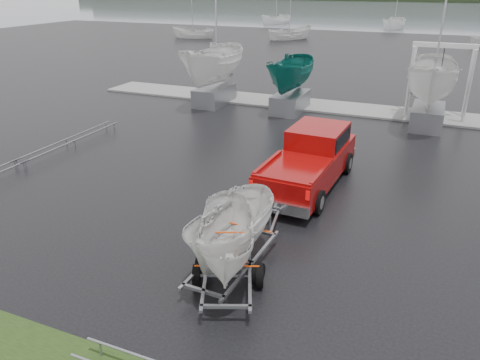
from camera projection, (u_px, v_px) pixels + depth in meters
The scene contains 15 objects.
ground_plane at pixel (239, 185), 17.91m from camera, with size 120.00×120.00×0.00m, color black.
lake at pixel (417, 15), 102.53m from camera, with size 300.00×300.00×0.00m, color slate.
dock at pixel (321, 106), 28.89m from camera, with size 30.00×3.00×0.12m, color gray.
pickup_truck at pixel (311, 157), 17.65m from camera, with size 2.54×6.33×2.07m.
trailer_hitched at pixel (233, 191), 11.63m from camera, with size 1.81×3.65×4.42m.
trailer_parked at pixel (227, 201), 11.28m from camera, with size 2.45×3.78×4.27m.
boat_hoist at pixel (441, 70), 25.53m from camera, with size 3.30×2.18×4.12m.
keelboat_0 at pixel (213, 38), 27.90m from camera, with size 2.53×3.20×10.70m.
keelboat_1 at pixel (292, 55), 26.62m from camera, with size 2.09×3.20×6.65m.
keelboat_2 at pixel (438, 50), 23.42m from camera, with size 2.52×3.20×10.69m.
mast_rack_0 at pixel (70, 140), 21.84m from camera, with size 0.56×6.50×0.06m.
moored_boat_0 at pixel (193, 38), 62.52m from camera, with size 2.54×2.49×10.99m.
moored_boat_1 at pixel (289, 39), 61.38m from camera, with size 3.53×3.54×11.29m.
moored_boat_4 at pixel (276, 24), 82.16m from camera, with size 3.50×3.53×11.41m.
moored_boat_5 at pixel (394, 29), 73.92m from camera, with size 3.26×3.33×11.80m.
Camera 1 is at (6.41, -15.07, 7.25)m, focal length 35.00 mm.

